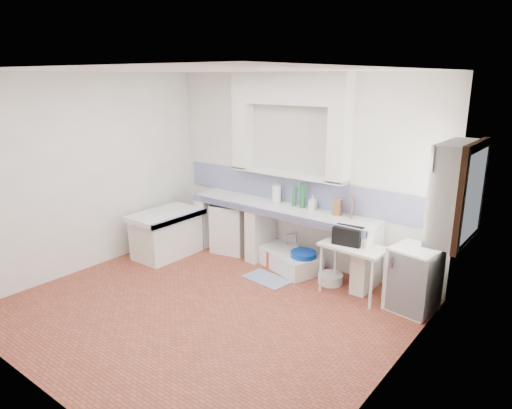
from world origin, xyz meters
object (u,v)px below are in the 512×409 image
Objects in this scene: stove at (232,227)px; side_table at (352,270)px; fridge at (413,279)px; sink at (288,260)px.

stove reaches higher than side_table.
stove is 2.27m from side_table.
side_table is 1.03× the size of fridge.
fridge reaches higher than stove.
sink is 1.26× the size of fridge.
side_table is at bearing -163.64° from fridge.
stove reaches higher than sink.
side_table reaches higher than sink.
stove is 1.15m from sink.
stove is at bearing -163.30° from sink.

